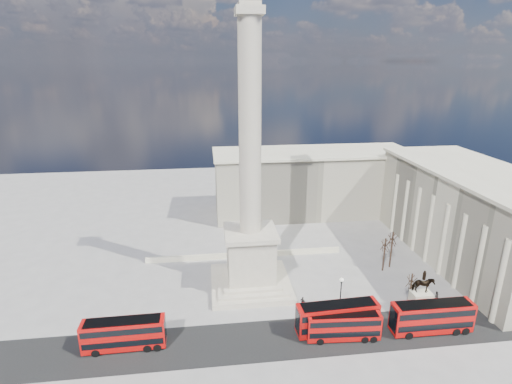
{
  "coord_description": "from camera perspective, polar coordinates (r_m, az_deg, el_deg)",
  "views": [
    {
      "loc": [
        -6.74,
        -57.69,
        38.43
      ],
      "look_at": [
        0.74,
        3.11,
        18.34
      ],
      "focal_mm": 28.0,
      "sensor_mm": 36.0,
      "label": 1
    }
  ],
  "objects": [
    {
      "name": "building_east",
      "position": [
        90.04,
        28.64,
        -3.03
      ],
      "size": [
        19.0,
        46.0,
        18.6
      ],
      "color": "beige",
      "rests_on": "ground"
    },
    {
      "name": "red_bus_d",
      "position": [
        66.93,
        23.88,
        -16.01
      ],
      "size": [
        12.04,
        2.9,
        4.88
      ],
      "rotation": [
        0.0,
        0.0,
        -0.0
      ],
      "color": "#C00B09",
      "rests_on": "ground"
    },
    {
      "name": "victorian_lamp",
      "position": [
        65.59,
        12.0,
        -14.02
      ],
      "size": [
        0.57,
        0.57,
        6.68
      ],
      "rotation": [
        0.0,
        0.0,
        0.32
      ],
      "color": "black",
      "rests_on": "ground"
    },
    {
      "name": "pedestrian_walking",
      "position": [
        68.37,
        11.38,
        -15.52
      ],
      "size": [
        0.79,
        0.67,
        1.84
      ],
      "primitive_type": "imported",
      "rotation": [
        0.0,
        0.0,
        0.41
      ],
      "color": "black",
      "rests_on": "ground"
    },
    {
      "name": "balustrade_wall",
      "position": [
        83.13,
        -1.61,
        -8.96
      ],
      "size": [
        40.0,
        0.6,
        1.1
      ],
      "primitive_type": "cube",
      "color": "beige",
      "rests_on": "ground"
    },
    {
      "name": "equestrian_statue",
      "position": [
        69.63,
        22.46,
        -14.16
      ],
      "size": [
        3.88,
        2.91,
        8.11
      ],
      "color": "beige",
      "rests_on": "ground"
    },
    {
      "name": "pedestrian_crossing",
      "position": [
        68.16,
        6.69,
        -15.35
      ],
      "size": [
        1.08,
        1.12,
        1.88
      ],
      "primitive_type": "imported",
      "rotation": [
        0.0,
        0.0,
        2.31
      ],
      "color": "black",
      "rests_on": "ground"
    },
    {
      "name": "red_bus_a",
      "position": [
        61.61,
        -18.27,
        -18.68
      ],
      "size": [
        11.33,
        2.81,
        4.58
      ],
      "rotation": [
        0.0,
        0.0,
        0.01
      ],
      "color": "#C00B09",
      "rests_on": "ground"
    },
    {
      "name": "bare_tree_mid",
      "position": [
        79.79,
        17.99,
        -7.1
      ],
      "size": [
        1.87,
        1.87,
        7.09
      ],
      "rotation": [
        0.0,
        0.0,
        -0.09
      ],
      "color": "#332319",
      "rests_on": "ground"
    },
    {
      "name": "red_bus_b",
      "position": [
        62.66,
        11.61,
        -17.18
      ],
      "size": [
        12.21,
        3.37,
        4.9
      ],
      "rotation": [
        0.0,
        0.0,
        0.05
      ],
      "color": "#C00B09",
      "rests_on": "ground"
    },
    {
      "name": "pedestrian_standing",
      "position": [
        75.61,
        24.34,
        -13.41
      ],
      "size": [
        1.0,
        0.86,
        1.78
      ],
      "primitive_type": "imported",
      "rotation": [
        0.0,
        0.0,
        3.39
      ],
      "color": "black",
      "rests_on": "ground"
    },
    {
      "name": "ground",
      "position": [
        69.65,
        -0.3,
        -15.33
      ],
      "size": [
        180.0,
        180.0,
        0.0
      ],
      "primitive_type": "plane",
      "color": "#999691",
      "rests_on": "ground"
    },
    {
      "name": "bare_tree_near",
      "position": [
        69.06,
        21.36,
        -11.67
      ],
      "size": [
        1.6,
        1.6,
        7.02
      ],
      "rotation": [
        0.0,
        0.0,
        0.09
      ],
      "color": "#332319",
      "rests_on": "ground"
    },
    {
      "name": "nelsons_column",
      "position": [
        68.02,
        -0.81,
        -3.87
      ],
      "size": [
        14.0,
        14.0,
        49.85
      ],
      "color": "beige",
      "rests_on": "ground"
    },
    {
      "name": "bare_tree_far",
      "position": [
        81.29,
        18.94,
        -6.26
      ],
      "size": [
        1.92,
        1.92,
        7.85
      ],
      "rotation": [
        0.0,
        0.0,
        0.25
      ],
      "color": "#332319",
      "rests_on": "ground"
    },
    {
      "name": "red_bus_c",
      "position": [
        61.85,
        12.4,
        -18.13
      ],
      "size": [
        10.72,
        3.08,
        4.3
      ],
      "rotation": [
        0.0,
        0.0,
        -0.06
      ],
      "color": "#C00B09",
      "rests_on": "ground"
    },
    {
      "name": "asphalt_road",
      "position": [
        62.36,
        5.71,
        -19.99
      ],
      "size": [
        120.0,
        9.0,
        0.01
      ],
      "primitive_type": "cube",
      "color": "black",
      "rests_on": "ground"
    },
    {
      "name": "building_northeast",
      "position": [
        105.66,
        7.95,
        1.43
      ],
      "size": [
        51.0,
        17.0,
        16.6
      ],
      "color": "beige",
      "rests_on": "ground"
    }
  ]
}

